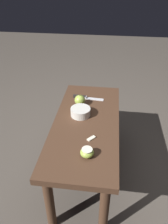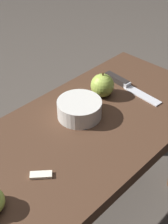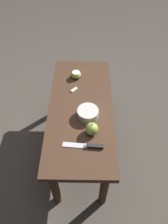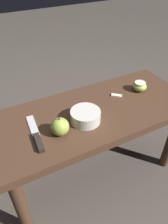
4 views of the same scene
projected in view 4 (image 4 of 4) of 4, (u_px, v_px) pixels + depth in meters
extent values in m
plane|color=#4C443D|center=(92.00, 172.00, 1.36)|extent=(8.00, 8.00, 0.00)
cube|color=#472D1E|center=(94.00, 114.00, 1.07)|extent=(1.01, 0.43, 0.04)
cylinder|color=#472D1E|center=(21.00, 207.00, 0.95)|extent=(0.06, 0.06, 0.45)
cylinder|color=#472D1E|center=(6.00, 157.00, 1.17)|extent=(0.06, 0.06, 0.45)
cylinder|color=#472D1E|center=(138.00, 110.00, 1.49)|extent=(0.06, 0.06, 0.45)
cube|color=silver|center=(33.00, 126.00, 0.97)|extent=(0.04, 0.14, 0.00)
cube|color=silver|center=(36.00, 135.00, 0.92)|extent=(0.03, 0.01, 0.02)
cube|color=#282321|center=(39.00, 142.00, 0.88)|extent=(0.03, 0.10, 0.02)
sphere|color=#9EB747|center=(60.00, 127.00, 0.91)|extent=(0.08, 0.08, 0.08)
cylinder|color=#4C3319|center=(59.00, 119.00, 0.88)|extent=(0.01, 0.01, 0.01)
ellipsoid|color=#9EB747|center=(140.00, 86.00, 1.18)|extent=(0.08, 0.08, 0.05)
cylinder|color=white|center=(140.00, 83.00, 1.17)|extent=(0.06, 0.06, 0.00)
cube|color=white|center=(117.00, 95.00, 1.15)|extent=(0.06, 0.05, 0.01)
cylinder|color=silver|center=(85.00, 116.00, 0.98)|extent=(0.14, 0.14, 0.05)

